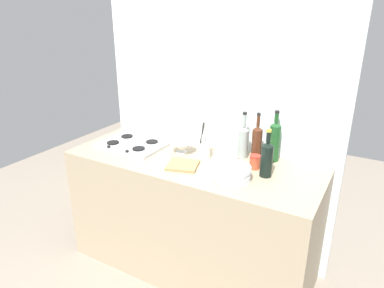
{
  "coord_description": "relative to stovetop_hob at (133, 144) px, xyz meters",
  "views": [
    {
      "loc": [
        1.12,
        -1.94,
        1.89
      ],
      "look_at": [
        0.0,
        0.0,
        1.02
      ],
      "focal_mm": 32.57,
      "sensor_mm": 36.0,
      "label": 1
    }
  ],
  "objects": [
    {
      "name": "stovetop_hob",
      "position": [
        0.0,
        0.0,
        0.0
      ],
      "size": [
        0.5,
        0.37,
        0.04
      ],
      "color": "#B2B2B7",
      "rests_on": "counter_block"
    },
    {
      "name": "cutting_board",
      "position": [
        0.54,
        -0.13,
        -0.0
      ],
      "size": [
        0.25,
        0.24,
        0.02
      ],
      "primitive_type": "cube",
      "rotation": [
        0.0,
        0.0,
        0.3
      ],
      "color": "#9E7A4C",
      "rests_on": "counter_block"
    },
    {
      "name": "wine_bottle_mid_left",
      "position": [
        0.92,
        0.22,
        0.12
      ],
      "size": [
        0.07,
        0.07,
        0.34
      ],
      "color": "#472314",
      "rests_on": "counter_block"
    },
    {
      "name": "utensil_crock",
      "position": [
        0.59,
        0.07,
        0.05
      ],
      "size": [
        0.08,
        0.08,
        0.26
      ],
      "color": "silver",
      "rests_on": "counter_block"
    },
    {
      "name": "backsplash_panel",
      "position": [
        0.54,
        0.37,
        0.28
      ],
      "size": [
        1.9,
        0.06,
        2.39
      ],
      "primitive_type": "cube",
      "color": "silver",
      "rests_on": "ground"
    },
    {
      "name": "butter_dish",
      "position": [
        0.78,
        0.05,
        0.01
      ],
      "size": [
        0.14,
        0.11,
        0.05
      ],
      "primitive_type": "cube",
      "rotation": [
        0.0,
        0.0,
        -0.07
      ],
      "color": "white",
      "rests_on": "counter_block"
    },
    {
      "name": "wine_bottle_leftmost",
      "position": [
        1.03,
        0.27,
        0.13
      ],
      "size": [
        0.07,
        0.07,
        0.36
      ],
      "color": "#19471E",
      "rests_on": "counter_block"
    },
    {
      "name": "ground_plane",
      "position": [
        0.54,
        -0.01,
        -0.91
      ],
      "size": [
        6.0,
        6.0,
        0.0
      ],
      "primitive_type": "plane",
      "color": "gray",
      "rests_on": "ground"
    },
    {
      "name": "wine_bottle_rightmost",
      "position": [
        1.07,
        0.01,
        0.11
      ],
      "size": [
        0.08,
        0.08,
        0.31
      ],
      "color": "black",
      "rests_on": "counter_block"
    },
    {
      "name": "counter_block",
      "position": [
        0.54,
        -0.01,
        -0.46
      ],
      "size": [
        1.8,
        0.7,
        0.9
      ],
      "primitive_type": "cube",
      "color": "tan",
      "rests_on": "ground"
    },
    {
      "name": "mixing_bowl",
      "position": [
        0.41,
        0.07,
        0.03
      ],
      "size": [
        0.18,
        0.18,
        0.09
      ],
      "color": "white",
      "rests_on": "counter_block"
    },
    {
      "name": "wine_bottle_mid_right",
      "position": [
        0.82,
        0.22,
        0.11
      ],
      "size": [
        0.07,
        0.07,
        0.33
      ],
      "color": "gray",
      "rests_on": "counter_block"
    },
    {
      "name": "condiment_jar_front",
      "position": [
        0.97,
        0.08,
        0.03
      ],
      "size": [
        0.07,
        0.07,
        0.09
      ],
      "color": "#C64C2D",
      "rests_on": "counter_block"
    },
    {
      "name": "plate_stack",
      "position": [
        0.91,
        -0.15,
        0.03
      ],
      "size": [
        0.22,
        0.23,
        0.09
      ],
      "color": "white",
      "rests_on": "counter_block"
    }
  ]
}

